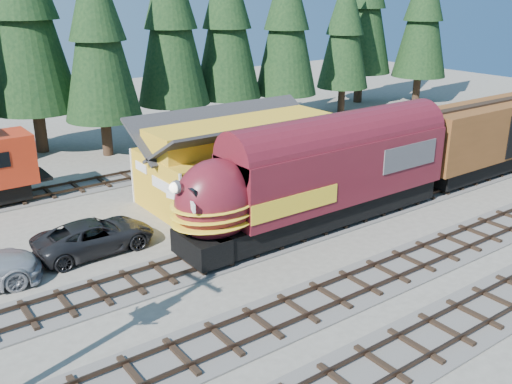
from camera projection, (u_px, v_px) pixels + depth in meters
ground at (365, 255)px, 28.07m from camera, size 120.00×120.00×0.00m
track_siding at (428, 191)px, 36.65m from camera, size 68.00×3.20×0.33m
track_spur at (46, 194)px, 36.14m from camera, size 32.00×3.20×0.33m
depot at (242, 151)px, 35.03m from camera, size 12.80×7.00×5.30m
conifer_backdrop at (217, 20)px, 47.30m from camera, size 79.11×22.92×16.18m
locomotive at (313, 182)px, 30.19m from camera, size 17.27×3.43×4.69m
boxcar at (496, 134)px, 39.57m from camera, size 15.11×3.24×4.75m
pickup_truck_a at (95, 236)px, 28.23m from camera, size 5.96×2.85×1.64m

